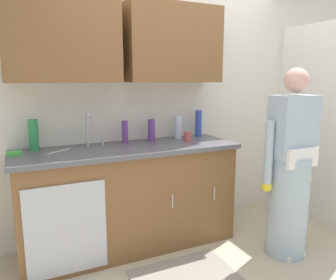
{
  "coord_description": "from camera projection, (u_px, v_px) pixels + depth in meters",
  "views": [
    {
      "loc": [
        -1.42,
        -1.98,
        1.52
      ],
      "look_at": [
        -0.23,
        0.55,
        1.0
      ],
      "focal_mm": 34.5,
      "sensor_mm": 36.0,
      "label": 1
    }
  ],
  "objects": [
    {
      "name": "ground_plane",
      "position": [
        222.0,
        269.0,
        2.64
      ],
      "size": [
        9.0,
        9.0,
        0.0
      ],
      "primitive_type": "plane",
      "color": "beige"
    },
    {
      "name": "kitchen_wall_with_uppers",
      "position": [
        158.0,
        85.0,
        3.2
      ],
      "size": [
        4.8,
        0.44,
        2.7
      ],
      "color": "silver",
      "rests_on": "ground"
    },
    {
      "name": "closet_door_panel",
      "position": [
        318.0,
        125.0,
        3.41
      ],
      "size": [
        0.04,
        1.1,
        2.1
      ],
      "primitive_type": "cube",
      "rotation": [
        0.0,
        0.0,
        1.57
      ],
      "color": "silver",
      "rests_on": "ground"
    },
    {
      "name": "counter_cabinet",
      "position": [
        129.0,
        199.0,
        2.95
      ],
      "size": [
        1.9,
        0.62,
        0.9
      ],
      "color": "brown",
      "rests_on": "ground"
    },
    {
      "name": "countertop",
      "position": [
        128.0,
        149.0,
        2.86
      ],
      "size": [
        1.96,
        0.66,
        0.04
      ],
      "primitive_type": "cube",
      "color": "#595960",
      "rests_on": "counter_cabinet"
    },
    {
      "name": "sink",
      "position": [
        96.0,
        151.0,
        2.75
      ],
      "size": [
        0.5,
        0.36,
        0.35
      ],
      "color": "#B7BABF",
      "rests_on": "counter_cabinet"
    },
    {
      "name": "person_at_sink",
      "position": [
        290.0,
        179.0,
        2.76
      ],
      "size": [
        0.55,
        0.34,
        1.62
      ],
      "color": "white",
      "rests_on": "ground"
    },
    {
      "name": "floor_mat",
      "position": [
        184.0,
        275.0,
        2.54
      ],
      "size": [
        0.8,
        0.5,
        0.01
      ],
      "primitive_type": "cube",
      "color": "gray",
      "rests_on": "ground"
    },
    {
      "name": "bottle_cleaner_spray",
      "position": [
        198.0,
        123.0,
        3.36
      ],
      "size": [
        0.07,
        0.07,
        0.27
      ],
      "primitive_type": "cylinder",
      "color": "#334CB2",
      "rests_on": "countertop"
    },
    {
      "name": "bottle_soap",
      "position": [
        151.0,
        130.0,
        3.1
      ],
      "size": [
        0.07,
        0.07,
        0.21
      ],
      "primitive_type": "cylinder",
      "color": "#66388C",
      "rests_on": "countertop"
    },
    {
      "name": "bottle_water_short",
      "position": [
        125.0,
        132.0,
        3.0
      ],
      "size": [
        0.06,
        0.06,
        0.21
      ],
      "primitive_type": "cylinder",
      "color": "#66388C",
      "rests_on": "countertop"
    },
    {
      "name": "bottle_water_tall",
      "position": [
        178.0,
        127.0,
        3.24
      ],
      "size": [
        0.07,
        0.07,
        0.24
      ],
      "primitive_type": "cylinder",
      "color": "silver",
      "rests_on": "countertop"
    },
    {
      "name": "bottle_dish_liquid",
      "position": [
        34.0,
        135.0,
        2.69
      ],
      "size": [
        0.08,
        0.08,
        0.26
      ],
      "primitive_type": "cylinder",
      "color": "#2D8C4C",
      "rests_on": "countertop"
    },
    {
      "name": "cup_by_sink",
      "position": [
        188.0,
        137.0,
        3.11
      ],
      "size": [
        0.08,
        0.08,
        0.09
      ],
      "primitive_type": "cylinder",
      "color": "#B24C47",
      "rests_on": "countertop"
    },
    {
      "name": "knife_on_counter",
      "position": [
        59.0,
        151.0,
        2.66
      ],
      "size": [
        0.2,
        0.17,
        0.01
      ],
      "primitive_type": "cube",
      "rotation": [
        0.0,
        0.0,
        3.8
      ],
      "color": "silver",
      "rests_on": "countertop"
    },
    {
      "name": "sponge",
      "position": [
        15.0,
        153.0,
        2.53
      ],
      "size": [
        0.11,
        0.07,
        0.03
      ],
      "primitive_type": "cube",
      "color": "#4CBF4C",
      "rests_on": "countertop"
    }
  ]
}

